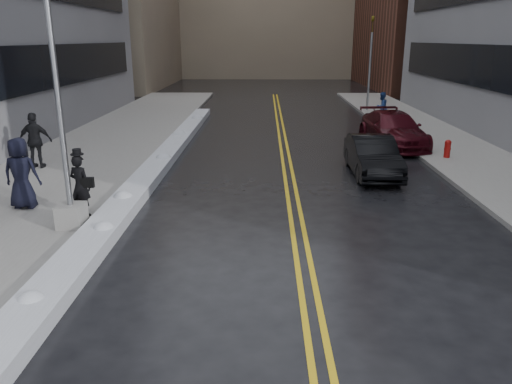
{
  "coord_description": "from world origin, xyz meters",
  "views": [
    {
      "loc": [
        1.62,
        -9.88,
        4.78
      ],
      "look_at": [
        1.42,
        1.37,
        1.3
      ],
      "focal_mm": 35.0,
      "sensor_mm": 36.0,
      "label": 1
    }
  ],
  "objects_px": {
    "pedestrian_fedora": "(80,186)",
    "pedestrian_east": "(382,107)",
    "car_black": "(373,156)",
    "lamppost": "(62,135)",
    "pedestrian_d": "(35,141)",
    "traffic_signal": "(370,60)",
    "fire_hydrant": "(448,148)",
    "pedestrian_c": "(21,173)",
    "car_maroon": "(393,129)"
  },
  "relations": [
    {
      "from": "pedestrian_fedora",
      "to": "pedestrian_east",
      "type": "height_order",
      "value": "pedestrian_fedora"
    },
    {
      "from": "car_black",
      "to": "lamppost",
      "type": "bearing_deg",
      "value": -146.6
    },
    {
      "from": "pedestrian_d",
      "to": "traffic_signal",
      "type": "bearing_deg",
      "value": -135.53
    },
    {
      "from": "pedestrian_d",
      "to": "car_black",
      "type": "relative_size",
      "value": 0.48
    },
    {
      "from": "lamppost",
      "to": "pedestrian_fedora",
      "type": "distance_m",
      "value": 1.76
    },
    {
      "from": "fire_hydrant",
      "to": "traffic_signal",
      "type": "distance_m",
      "value": 14.3
    },
    {
      "from": "traffic_signal",
      "to": "pedestrian_d",
      "type": "xyz_separation_m",
      "value": [
        -15.32,
        -15.96,
        -2.22
      ]
    },
    {
      "from": "pedestrian_d",
      "to": "pedestrian_east",
      "type": "xyz_separation_m",
      "value": [
        15.18,
        11.15,
        -0.19
      ]
    },
    {
      "from": "lamppost",
      "to": "pedestrian_c",
      "type": "xyz_separation_m",
      "value": [
        -1.91,
        1.49,
        -1.37
      ]
    },
    {
      "from": "traffic_signal",
      "to": "car_black",
      "type": "xyz_separation_m",
      "value": [
        -2.98,
        -16.21,
        -2.7
      ]
    },
    {
      "from": "fire_hydrant",
      "to": "pedestrian_d",
      "type": "xyz_separation_m",
      "value": [
        -15.82,
        -1.96,
        0.63
      ]
    },
    {
      "from": "pedestrian_fedora",
      "to": "pedestrian_d",
      "type": "height_order",
      "value": "pedestrian_d"
    },
    {
      "from": "pedestrian_east",
      "to": "car_black",
      "type": "xyz_separation_m",
      "value": [
        -2.83,
        -11.39,
        -0.29
      ]
    },
    {
      "from": "fire_hydrant",
      "to": "traffic_signal",
      "type": "xyz_separation_m",
      "value": [
        -0.5,
        14.0,
        2.85
      ]
    },
    {
      "from": "lamppost",
      "to": "fire_hydrant",
      "type": "relative_size",
      "value": 10.45
    },
    {
      "from": "lamppost",
      "to": "car_black",
      "type": "relative_size",
      "value": 1.79
    },
    {
      "from": "fire_hydrant",
      "to": "pedestrian_d",
      "type": "height_order",
      "value": "pedestrian_d"
    },
    {
      "from": "pedestrian_east",
      "to": "pedestrian_fedora",
      "type": "bearing_deg",
      "value": 16.69
    },
    {
      "from": "lamppost",
      "to": "car_black",
      "type": "distance_m",
      "value": 10.71
    },
    {
      "from": "traffic_signal",
      "to": "pedestrian_c",
      "type": "bearing_deg",
      "value": -123.75
    },
    {
      "from": "pedestrian_fedora",
      "to": "pedestrian_c",
      "type": "height_order",
      "value": "pedestrian_c"
    },
    {
      "from": "lamppost",
      "to": "pedestrian_east",
      "type": "xyz_separation_m",
      "value": [
        11.65,
        17.19,
        -1.54
      ]
    },
    {
      "from": "pedestrian_fedora",
      "to": "pedestrian_east",
      "type": "bearing_deg",
      "value": -105.8
    },
    {
      "from": "lamppost",
      "to": "traffic_signal",
      "type": "distance_m",
      "value": 24.98
    },
    {
      "from": "car_black",
      "to": "pedestrian_east",
      "type": "bearing_deg",
      "value": 76.16
    },
    {
      "from": "pedestrian_east",
      "to": "car_maroon",
      "type": "height_order",
      "value": "pedestrian_east"
    },
    {
      "from": "pedestrian_fedora",
      "to": "pedestrian_d",
      "type": "xyz_separation_m",
      "value": [
        -3.5,
        5.18,
        0.18
      ]
    },
    {
      "from": "lamppost",
      "to": "car_maroon",
      "type": "distance_m",
      "value": 15.44
    },
    {
      "from": "fire_hydrant",
      "to": "pedestrian_fedora",
      "type": "relative_size",
      "value": 0.43
    },
    {
      "from": "lamppost",
      "to": "pedestrian_c",
      "type": "height_order",
      "value": "lamppost"
    },
    {
      "from": "pedestrian_c",
      "to": "pedestrian_d",
      "type": "xyz_separation_m",
      "value": [
        -1.62,
        4.55,
        0.02
      ]
    },
    {
      "from": "traffic_signal",
      "to": "pedestrian_c",
      "type": "height_order",
      "value": "traffic_signal"
    },
    {
      "from": "pedestrian_c",
      "to": "car_maroon",
      "type": "height_order",
      "value": "pedestrian_c"
    },
    {
      "from": "fire_hydrant",
      "to": "pedestrian_c",
      "type": "height_order",
      "value": "pedestrian_c"
    },
    {
      "from": "car_black",
      "to": "traffic_signal",
      "type": "bearing_deg",
      "value": 79.69
    },
    {
      "from": "lamppost",
      "to": "car_maroon",
      "type": "height_order",
      "value": "lamppost"
    },
    {
      "from": "lamppost",
      "to": "pedestrian_fedora",
      "type": "height_order",
      "value": "lamppost"
    },
    {
      "from": "traffic_signal",
      "to": "car_black",
      "type": "relative_size",
      "value": 1.41
    },
    {
      "from": "pedestrian_fedora",
      "to": "car_black",
      "type": "height_order",
      "value": "pedestrian_fedora"
    },
    {
      "from": "lamppost",
      "to": "car_maroon",
      "type": "bearing_deg",
      "value": 45.26
    },
    {
      "from": "traffic_signal",
      "to": "car_maroon",
      "type": "xyz_separation_m",
      "value": [
        -1.0,
        -11.1,
        -2.62
      ]
    },
    {
      "from": "pedestrian_d",
      "to": "car_maroon",
      "type": "relative_size",
      "value": 0.38
    },
    {
      "from": "lamppost",
      "to": "fire_hydrant",
      "type": "distance_m",
      "value": 14.81
    },
    {
      "from": "fire_hydrant",
      "to": "traffic_signal",
      "type": "height_order",
      "value": "traffic_signal"
    },
    {
      "from": "fire_hydrant",
      "to": "pedestrian_fedora",
      "type": "height_order",
      "value": "pedestrian_fedora"
    },
    {
      "from": "traffic_signal",
      "to": "pedestrian_east",
      "type": "xyz_separation_m",
      "value": [
        -0.15,
        -4.81,
        -2.41
      ]
    },
    {
      "from": "lamppost",
      "to": "pedestrian_fedora",
      "type": "bearing_deg",
      "value": 91.7
    },
    {
      "from": "fire_hydrant",
      "to": "car_maroon",
      "type": "xyz_separation_m",
      "value": [
        -1.5,
        2.9,
        0.23
      ]
    },
    {
      "from": "pedestrian_c",
      "to": "car_maroon",
      "type": "bearing_deg",
      "value": -143.69
    },
    {
      "from": "fire_hydrant",
      "to": "car_maroon",
      "type": "height_order",
      "value": "car_maroon"
    }
  ]
}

